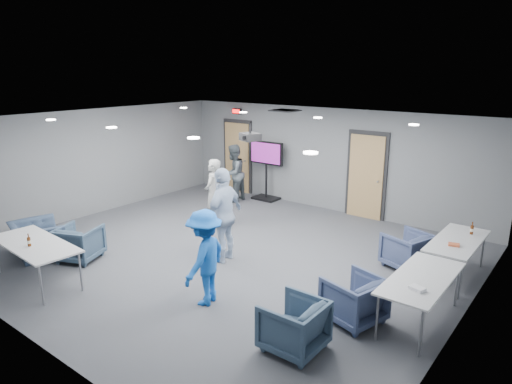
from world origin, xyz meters
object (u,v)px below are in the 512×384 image
Objects in this scene: person_b at (233,173)px; table_front_left at (35,245)px; chair_front_a at (79,243)px; chair_right_a at (407,250)px; chair_front_b at (37,239)px; chair_right_b at (354,299)px; bottle_right at (472,230)px; person_d at (205,257)px; table_right_a at (457,242)px; projector at (250,137)px; person_c at (224,215)px; chair_right_c at (294,325)px; tv_stand at (266,167)px; bottle_front at (29,242)px; table_right_b at (422,280)px; person_a at (213,193)px.

table_front_left is (0.55, -6.00, -0.13)m from person_b.
person_b is 2.13× the size of chair_front_a.
chair_front_b is at bearing -37.47° from chair_right_a.
bottle_right is at bearing 178.68° from chair_right_b.
bottle_right is at bearing 139.23° from chair_right_a.
person_d is 4.49m from table_right_a.
bottle_right is at bearing 48.85° from projector.
person_c reaches higher than chair_front_a.
person_b is at bearing -133.26° from chair_right_c.
projector is (2.13, -3.42, 1.45)m from tv_stand.
bottle_front reaches higher than chair_right_a.
table_right_b is (3.82, 0.03, -0.25)m from person_c.
person_c is at bearing -121.81° from chair_right_c.
chair_right_c is at bearing 163.09° from table_right_a.
person_a is 5.40m from table_right_a.
chair_front_a is (-2.27, -1.75, -0.58)m from person_c.
person_c is at bearing -129.26° from chair_front_b.
tv_stand is at bearing 133.33° from person_b.
table_front_left is 4.40× the size of projector.
chair_right_a is 3.53m from chair_right_c.
chair_front_b is 8.43m from bottle_right.
person_c is 8.20× the size of bottle_front.
projector is (-3.75, -1.81, 1.59)m from bottle_right.
bottle_right is (5.84, 5.26, 0.00)m from bottle_front.
bottle_right is (3.04, 3.86, 0.04)m from person_d.
chair_front_a is 6.36m from table_right_b.
person_d is 0.89× the size of table_right_a.
bottle_right reaches higher than chair_front_a.
table_right_a is 0.96× the size of table_right_b.
chair_right_b is 0.43× the size of table_right_b.
person_d is 2.04× the size of chair_front_a.
tv_stand reaches higher than person_d.
person_c is 0.92× the size of table_front_left.
person_d is at bearing 139.38° from table_right_a.
person_a is at bearing 87.57° from table_front_left.
bottle_right reaches higher than bottle_front.
table_right_a is at bearing 70.18° from person_b.
person_b is 0.88× the size of person_c.
person_b is at bearing -108.27° from chair_right_b.
person_a is 7.20× the size of bottle_front.
chair_right_b is (3.04, -0.53, -0.57)m from person_c.
person_a is 0.89× the size of table_right_b.
person_d is 3.41× the size of projector.
table_right_b is at bearing 29.31° from table_front_left.
bottle_right is 6.10m from tv_stand.
person_c is 3.40m from table_front_left.
table_right_a is 4.24m from projector.
table_front_left is at bearing 83.14° from chair_front_a.
table_front_left is at bearing -139.07° from bottle_right.
table_right_a is (0.84, 0.10, 0.33)m from chair_right_a.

